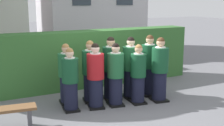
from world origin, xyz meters
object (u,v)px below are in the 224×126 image
object	(u,v)px
student_rear_row_1	(90,73)
student_in_red_blazer	(96,77)
wooden_bench	(1,115)
student_front_row_2	(116,76)
student_front_row_3	(138,76)
student_rear_row_3	(130,69)
student_rear_row_0	(66,75)
student_rear_row_2	(111,70)
student_rear_row_4	(149,67)
student_front_row_0	(70,81)
student_front_row_4	(160,71)

from	to	relation	value
student_rear_row_1	student_in_red_blazer	bearing A→B (deg)	-97.92
student_rear_row_1	wooden_bench	xyz separation A→B (m)	(-2.34, -0.87, -0.42)
student_front_row_2	student_front_row_3	distance (m)	0.60
student_front_row_2	student_rear_row_3	distance (m)	0.75
student_rear_row_0	student_rear_row_2	bearing A→B (deg)	-9.67
student_front_row_3	student_rear_row_0	world-z (taller)	student_rear_row_0
student_rear_row_2	wooden_bench	world-z (taller)	student_rear_row_2
student_rear_row_4	student_rear_row_0	bearing A→B (deg)	171.00
student_rear_row_1	student_rear_row_3	bearing A→B (deg)	-9.60
student_front_row_0	student_front_row_4	world-z (taller)	student_front_row_4
student_rear_row_1	student_rear_row_2	world-z (taller)	student_rear_row_2
student_in_red_blazer	student_rear_row_2	world-z (taller)	student_rear_row_2
student_in_red_blazer	student_rear_row_0	xyz separation A→B (m)	(-0.54, 0.62, -0.03)
student_rear_row_3	wooden_bench	xyz separation A→B (m)	(-3.44, -0.69, -0.45)
student_rear_row_2	student_rear_row_3	bearing A→B (deg)	-12.58
student_rear_row_4	student_front_row_3	bearing A→B (deg)	-144.75
student_front_row_2	student_rear_row_0	xyz separation A→B (m)	(-1.05, 0.69, -0.02)
student_in_red_blazer	student_rear_row_0	size ratio (longest dim) A/B	1.04
student_front_row_4	student_rear_row_0	bearing A→B (deg)	158.15
student_in_red_blazer	student_front_row_2	distance (m)	0.52
student_front_row_0	student_rear_row_1	distance (m)	0.80
student_front_row_3	wooden_bench	size ratio (longest dim) A/B	1.08
student_front_row_2	student_rear_row_2	bearing A→B (deg)	76.84
student_rear_row_3	student_rear_row_1	bearing A→B (deg)	170.40
student_front_row_2	student_rear_row_4	distance (m)	1.28
student_front_row_0	student_rear_row_0	bearing A→B (deg)	81.28
student_rear_row_2	student_rear_row_4	bearing A→B (deg)	-8.30
student_rear_row_1	wooden_bench	world-z (taller)	student_rear_row_1
student_rear_row_3	student_in_red_blazer	bearing A→B (deg)	-165.39
student_rear_row_3	wooden_bench	size ratio (longest dim) A/B	1.17
student_front_row_4	student_rear_row_2	xyz separation A→B (m)	(-1.08, 0.70, -0.00)
student_rear_row_0	student_rear_row_3	xyz separation A→B (m)	(1.71, -0.32, 0.05)
student_front_row_0	student_front_row_3	size ratio (longest dim) A/B	1.00
wooden_bench	student_front_row_0	bearing A→B (deg)	15.87
student_front_row_0	student_in_red_blazer	bearing A→B (deg)	-8.19
student_front_row_4	wooden_bench	xyz separation A→B (m)	(-3.99, -0.10, -0.46)
student_in_red_blazer	student_rear_row_1	bearing A→B (deg)	82.08
student_front_row_4	student_rear_row_3	distance (m)	0.80
student_rear_row_1	student_rear_row_2	bearing A→B (deg)	-6.72
student_rear_row_0	student_rear_row_4	xyz separation A→B (m)	(2.29, -0.36, 0.07)
student_in_red_blazer	student_front_row_3	bearing A→B (deg)	-9.76
wooden_bench	student_front_row_3	bearing A→B (deg)	3.23
student_front_row_0	student_rear_row_0	distance (m)	0.54
student_rear_row_4	wooden_bench	size ratio (longest dim) A/B	1.18
student_front_row_3	student_rear_row_4	size ratio (longest dim) A/B	0.91
student_rear_row_2	wooden_bench	size ratio (longest dim) A/B	1.18
student_rear_row_0	student_rear_row_3	bearing A→B (deg)	-10.59
student_front_row_2	student_rear_row_2	xyz separation A→B (m)	(0.12, 0.49, 0.05)
wooden_bench	student_rear_row_4	bearing A→B (deg)	9.09
student_in_red_blazer	student_rear_row_1	xyz separation A→B (m)	(0.07, 0.49, 0.00)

